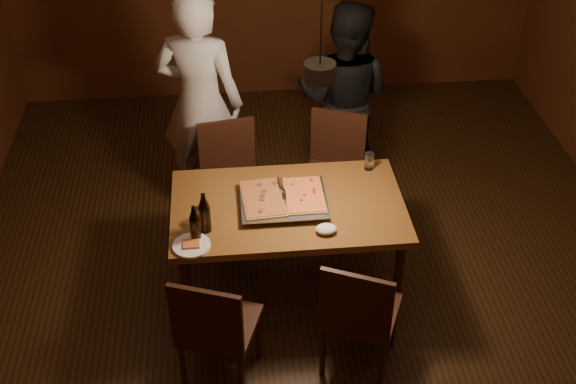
{
  "coord_description": "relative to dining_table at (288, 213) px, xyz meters",
  "views": [
    {
      "loc": [
        -0.52,
        -3.53,
        3.59
      ],
      "look_at": [
        -0.16,
        0.12,
        0.85
      ],
      "focal_mm": 45.0,
      "sensor_mm": 36.0,
      "label": 1
    }
  ],
  "objects": [
    {
      "name": "spatula",
      "position": [
        -0.03,
        0.03,
        0.14
      ],
      "size": [
        0.11,
        0.25,
        0.04
      ],
      "primitive_type": null,
      "rotation": [
        0.0,
        0.0,
        0.09
      ],
      "color": "silver",
      "rests_on": "pizza_tray"
    },
    {
      "name": "chair_far_left",
      "position": [
        -0.36,
        0.73,
        -0.14
      ],
      "size": [
        0.48,
        0.48,
        0.49
      ],
      "rotation": [
        0.0,
        0.0,
        3.3
      ],
      "color": "#38190F",
      "rests_on": "floor"
    },
    {
      "name": "chair_far_right",
      "position": [
        0.43,
        0.78,
        -0.14
      ],
      "size": [
        0.55,
        0.55,
        0.49
      ],
      "rotation": [
        0.0,
        0.0,
        2.76
      ],
      "color": "#38190F",
      "rests_on": "floor"
    },
    {
      "name": "water_glass_left",
      "position": [
        -0.55,
        -0.13,
        0.13
      ],
      "size": [
        0.07,
        0.07,
        0.11
      ],
      "primitive_type": "cylinder",
      "color": "silver",
      "rests_on": "dining_table"
    },
    {
      "name": "pizza_cheese",
      "position": [
        0.11,
        0.01,
        0.13
      ],
      "size": [
        0.25,
        0.39,
        0.02
      ],
      "primitive_type": "cube",
      "rotation": [
        0.0,
        0.0,
        0.0
      ],
      "color": "gold",
      "rests_on": "pizza_tray"
    },
    {
      "name": "chair_near_left",
      "position": [
        -0.5,
        -0.78,
        -0.14
      ],
      "size": [
        0.54,
        0.54,
        0.49
      ],
      "rotation": [
        0.0,
        0.0,
        -0.35
      ],
      "color": "#38190F",
      "rests_on": "floor"
    },
    {
      "name": "diner_dark",
      "position": [
        0.56,
        1.26,
        0.12
      ],
      "size": [
        0.94,
        0.85,
        1.59
      ],
      "primitive_type": "imported",
      "rotation": [
        0.0,
        0.0,
        2.75
      ],
      "color": "black",
      "rests_on": "floor"
    },
    {
      "name": "napkin",
      "position": [
        0.2,
        -0.3,
        0.1
      ],
      "size": [
        0.13,
        0.1,
        0.05
      ],
      "primitive_type": "ellipsoid",
      "color": "white",
      "rests_on": "dining_table"
    },
    {
      "name": "pizza_tray",
      "position": [
        -0.03,
        0.0,
        0.1
      ],
      "size": [
        0.55,
        0.45,
        0.05
      ],
      "primitive_type": "cube",
      "rotation": [
        0.0,
        0.0,
        0.01
      ],
      "color": "silver",
      "rests_on": "dining_table"
    },
    {
      "name": "chair_near_right",
      "position": [
        0.34,
        -0.76,
        -0.14
      ],
      "size": [
        0.55,
        0.55,
        0.49
      ],
      "rotation": [
        0.0,
        0.0,
        -0.42
      ],
      "color": "#38190F",
      "rests_on": "floor"
    },
    {
      "name": "diner_white",
      "position": [
        -0.55,
        1.11,
        0.22
      ],
      "size": [
        0.74,
        0.59,
        1.79
      ],
      "primitive_type": "imported",
      "rotation": [
        0.0,
        0.0,
        2.87
      ],
      "color": "silver",
      "rests_on": "floor"
    },
    {
      "name": "beer_bottle_b",
      "position": [
        -0.53,
        -0.21,
        0.21
      ],
      "size": [
        0.07,
        0.07,
        0.27
      ],
      "color": "black",
      "rests_on": "dining_table"
    },
    {
      "name": "pendant_lamp",
      "position": [
        0.16,
        -0.12,
        1.08
      ],
      "size": [
        0.18,
        0.18,
        1.1
      ],
      "color": "black",
      "rests_on": "ceiling"
    },
    {
      "name": "dining_table",
      "position": [
        0.0,
        0.0,
        0.0
      ],
      "size": [
        1.5,
        0.9,
        0.75
      ],
      "color": "brown",
      "rests_on": "floor"
    },
    {
      "name": "plate_slice",
      "position": [
        -0.61,
        -0.35,
        0.08
      ],
      "size": [
        0.23,
        0.23,
        0.03
      ],
      "color": "white",
      "rests_on": "dining_table"
    },
    {
      "name": "pizza_meat",
      "position": [
        -0.16,
        0.01,
        0.13
      ],
      "size": [
        0.29,
        0.43,
        0.02
      ],
      "primitive_type": "cube",
      "rotation": [
        0.0,
        0.0,
        0.07
      ],
      "color": "maroon",
      "rests_on": "pizza_tray"
    },
    {
      "name": "room_shell",
      "position": [
        0.16,
        -0.12,
        0.72
      ],
      "size": [
        6.0,
        6.0,
        6.0
      ],
      "color": "#3A210F",
      "rests_on": "ground"
    },
    {
      "name": "beer_bottle_a",
      "position": [
        -0.59,
        -0.29,
        0.2
      ],
      "size": [
        0.07,
        0.07,
        0.25
      ],
      "color": "black",
      "rests_on": "dining_table"
    },
    {
      "name": "water_glass_right",
      "position": [
        0.59,
        0.35,
        0.14
      ],
      "size": [
        0.06,
        0.06,
        0.13
      ],
      "primitive_type": "cylinder",
      "color": "silver",
      "rests_on": "dining_table"
    }
  ]
}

